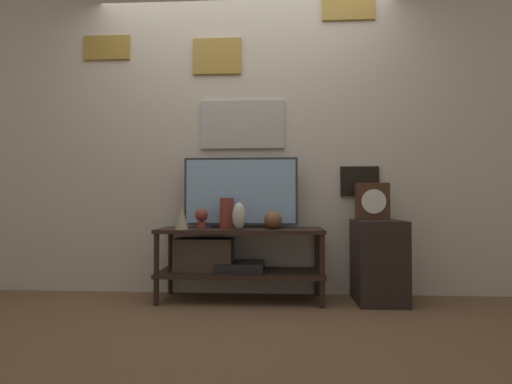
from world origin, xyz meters
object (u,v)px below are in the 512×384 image
Objects in this scene: vase_urn_stoneware at (239,216)px; decorative_bust at (202,217)px; mantel_clock at (372,201)px; vase_slim_bronze at (182,218)px; vase_round_glass at (273,220)px; television at (241,192)px; vase_tall_ceramic at (227,213)px.

decorative_bust is at bearing 166.07° from vase_urn_stoneware.
mantel_clock is (1.33, 0.13, 0.12)m from decorative_bust.
vase_slim_bronze is 1.30× the size of vase_round_glass.
decorative_bust is (-0.29, -0.16, -0.20)m from television.
vase_tall_ceramic reaches higher than vase_urn_stoneware.
vase_round_glass is at bearing -26.92° from television.
mantel_clock is at bearing 7.35° from vase_round_glass.
television is 1.04m from mantel_clock.
vase_round_glass is at bearing 10.77° from vase_slim_bronze.
mantel_clock is at bearing 8.95° from vase_slim_bronze.
television is at bearing 91.98° from vase_urn_stoneware.
television is at bearing 153.08° from vase_round_glass.
mantel_clock is (1.14, 0.08, 0.09)m from vase_tall_ceramic.
vase_round_glass is 0.80m from mantel_clock.
vase_tall_ceramic is at bearing -176.18° from mantel_clock.
television is 0.30m from vase_urn_stoneware.
decorative_bust is (0.13, 0.10, -0.00)m from vase_slim_bronze.
vase_slim_bronze is 0.43m from vase_urn_stoneware.
television is at bearing 32.17° from vase_slim_bronze.
vase_tall_ceramic is 1.17× the size of vase_urn_stoneware.
vase_urn_stoneware is (0.01, -0.23, -0.19)m from television.
television is 0.39m from decorative_bust.
vase_tall_ceramic is 0.82× the size of mantel_clock.
vase_urn_stoneware reaches higher than vase_slim_bronze.
vase_slim_bronze is 0.69m from vase_round_glass.
decorative_bust is (-0.55, -0.03, 0.02)m from vase_round_glass.
vase_tall_ceramic is 1.72× the size of vase_round_glass.
television is 0.53m from vase_slim_bronze.
vase_slim_bronze is at bearing -171.05° from mantel_clock.
vase_urn_stoneware is at bearing -49.19° from vase_tall_ceramic.
vase_tall_ceramic is (0.32, 0.15, 0.03)m from vase_slim_bronze.
vase_slim_bronze is at bearing -154.21° from vase_tall_ceramic.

